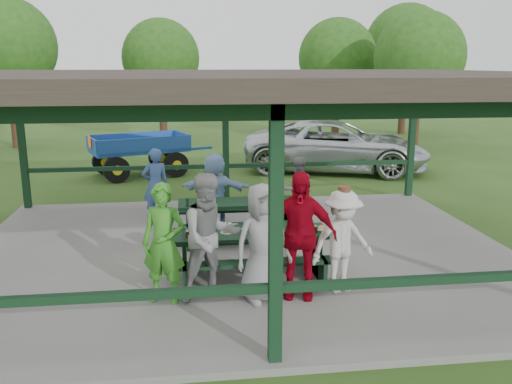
{
  "coord_description": "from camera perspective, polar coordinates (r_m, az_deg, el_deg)",
  "views": [
    {
      "loc": [
        -0.94,
        -9.44,
        3.47
      ],
      "look_at": [
        0.23,
        -0.3,
        1.29
      ],
      "focal_mm": 38.0,
      "sensor_mm": 36.0,
      "label": 1
    }
  ],
  "objects": [
    {
      "name": "contestant_grey_mid",
      "position": [
        7.8,
        0.71,
        -5.37
      ],
      "size": [
        0.98,
        0.79,
        1.74
      ],
      "primitive_type": "imported",
      "rotation": [
        0.0,
        0.0,
        0.31
      ],
      "color": "gray",
      "rests_on": "concrete_slab"
    },
    {
      "name": "contestant_green",
      "position": [
        7.86,
        -9.68,
        -5.37
      ],
      "size": [
        0.74,
        0.6,
        1.76
      ],
      "primitive_type": "imported",
      "rotation": [
        0.0,
        0.0,
        -0.31
      ],
      "color": "#3B9026",
      "rests_on": "concrete_slab"
    },
    {
      "name": "spectator_grey",
      "position": [
        11.73,
        4.39,
        0.23
      ],
      "size": [
        0.77,
        0.63,
        1.45
      ],
      "primitive_type": "imported",
      "rotation": [
        0.0,
        0.0,
        3.26
      ],
      "color": "gray",
      "rests_on": "concrete_slab"
    },
    {
      "name": "spectator_blue",
      "position": [
        11.96,
        -10.54,
        0.73
      ],
      "size": [
        0.69,
        0.57,
        1.62
      ],
      "primitive_type": "imported",
      "rotation": [
        0.0,
        0.0,
        3.49
      ],
      "color": "#385493",
      "rests_on": "concrete_slab"
    },
    {
      "name": "farm_trailer",
      "position": [
        17.6,
        -12.16,
        3.94
      ],
      "size": [
        3.99,
        2.57,
        1.4
      ],
      "rotation": [
        0.0,
        0.0,
        0.36
      ],
      "color": "#1B4798",
      "rests_on": "ground"
    },
    {
      "name": "picnic_table_far",
      "position": [
        10.69,
        -1.79,
        -2.45
      ],
      "size": [
        2.37,
        1.39,
        0.75
      ],
      "color": "black",
      "rests_on": "concrete_slab"
    },
    {
      "name": "picnic_table_near",
      "position": [
        8.79,
        -0.54,
        -5.94
      ],
      "size": [
        2.49,
        1.39,
        0.75
      ],
      "color": "black",
      "rests_on": "concrete_slab"
    },
    {
      "name": "tree_right",
      "position": [
        22.84,
        16.82,
        13.47
      ],
      "size": [
        3.55,
        3.55,
        5.54
      ],
      "color": "#312013",
      "rests_on": "ground"
    },
    {
      "name": "tree_far_right",
      "position": [
        28.72,
        15.54,
        14.57
      ],
      "size": [
        4.09,
        4.09,
        6.39
      ],
      "color": "#312013",
      "rests_on": "ground"
    },
    {
      "name": "pickup_truck",
      "position": [
        18.13,
        8.47,
        4.81
      ],
      "size": [
        6.55,
        4.43,
        1.67
      ],
      "primitive_type": "imported",
      "rotation": [
        0.0,
        0.0,
        1.27
      ],
      "color": "silver",
      "rests_on": "ground"
    },
    {
      "name": "contestant_red",
      "position": [
        7.93,
        4.5,
        -4.52
      ],
      "size": [
        1.19,
        0.73,
        1.9
      ],
      "primitive_type": "imported",
      "rotation": [
        0.0,
        0.0,
        -0.26
      ],
      "color": "#9D0415",
      "rests_on": "concrete_slab"
    },
    {
      "name": "contestant_grey_left",
      "position": [
        7.85,
        -4.82,
        -4.78
      ],
      "size": [
        1.08,
        0.95,
        1.88
      ],
      "primitive_type": "imported",
      "rotation": [
        0.0,
        0.0,
        0.3
      ],
      "color": "gray",
      "rests_on": "concrete_slab"
    },
    {
      "name": "contestant_white_fedora",
      "position": [
        8.21,
        9.07,
        -5.14
      ],
      "size": [
        1.14,
        0.83,
        1.64
      ],
      "rotation": [
        0.0,
        0.0,
        0.26
      ],
      "color": "silver",
      "rests_on": "concrete_slab"
    },
    {
      "name": "pavilion_structure",
      "position": [
        9.49,
        -1.64,
        11.48
      ],
      "size": [
        10.6,
        8.6,
        3.24
      ],
      "color": "black",
      "rests_on": "concrete_slab"
    },
    {
      "name": "tree_far_left",
      "position": [
        25.06,
        -24.72,
        13.77
      ],
      "size": [
        3.95,
        3.95,
        6.17
      ],
      "color": "#312013",
      "rests_on": "ground"
    },
    {
      "name": "concrete_slab",
      "position": [
        10.09,
        -1.52,
        -6.51
      ],
      "size": [
        10.0,
        8.0,
        0.1
      ],
      "primitive_type": "cube",
      "color": "slate",
      "rests_on": "ground"
    },
    {
      "name": "tree_left",
      "position": [
        25.92,
        -10.0,
        13.72
      ],
      "size": [
        3.54,
        3.54,
        5.53
      ],
      "color": "#312013",
      "rests_on": "ground"
    },
    {
      "name": "spectator_lblue",
      "position": [
        11.32,
        -4.33,
        0.16
      ],
      "size": [
        1.56,
        0.82,
        1.6
      ],
      "primitive_type": "imported",
      "rotation": [
        0.0,
        0.0,
        2.9
      ],
      "color": "#91B4E0",
      "rests_on": "concrete_slab"
    },
    {
      "name": "tree_mid",
      "position": [
        25.68,
        8.57,
        13.79
      ],
      "size": [
        3.54,
        3.54,
        5.54
      ],
      "color": "#312013",
      "rests_on": "ground"
    },
    {
      "name": "table_setting",
      "position": [
        8.71,
        -1.06,
        -3.96
      ],
      "size": [
        2.33,
        0.45,
        0.1
      ],
      "color": "white",
      "rests_on": "picnic_table_near"
    },
    {
      "name": "ground",
      "position": [
        10.1,
        -1.52,
        -6.78
      ],
      "size": [
        90.0,
        90.0,
        0.0
      ],
      "primitive_type": "plane",
      "color": "#2A4B17",
      "rests_on": "ground"
    }
  ]
}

